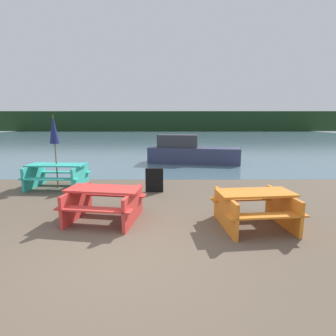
{
  "coord_description": "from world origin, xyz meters",
  "views": [
    {
      "loc": [
        0.82,
        -3.96,
        2.22
      ],
      "look_at": [
        0.79,
        3.5,
        0.85
      ],
      "focal_mm": 28.0,
      "sensor_mm": 36.0,
      "label": 1
    }
  ],
  "objects_px": {
    "boat": "(192,153)",
    "signboard": "(156,180)",
    "picnic_table_teal": "(58,173)",
    "picnic_table_red": "(105,201)",
    "picnic_table_orange": "(256,206)",
    "umbrella_navy": "(55,130)"
  },
  "relations": [
    {
      "from": "boat",
      "to": "signboard",
      "type": "xyz_separation_m",
      "value": [
        -1.6,
        -5.61,
        -0.18
      ]
    },
    {
      "from": "picnic_table_red",
      "to": "umbrella_navy",
      "type": "relative_size",
      "value": 0.75
    },
    {
      "from": "picnic_table_red",
      "to": "signboard",
      "type": "relative_size",
      "value": 2.38
    },
    {
      "from": "picnic_table_orange",
      "to": "boat",
      "type": "distance_m",
      "value": 8.32
    },
    {
      "from": "picnic_table_teal",
      "to": "boat",
      "type": "distance_m",
      "value": 7.0
    },
    {
      "from": "picnic_table_orange",
      "to": "umbrella_navy",
      "type": "distance_m",
      "value": 6.53
    },
    {
      "from": "boat",
      "to": "signboard",
      "type": "relative_size",
      "value": 6.41
    },
    {
      "from": "umbrella_navy",
      "to": "signboard",
      "type": "height_order",
      "value": "umbrella_navy"
    },
    {
      "from": "picnic_table_red",
      "to": "umbrella_navy",
      "type": "height_order",
      "value": "umbrella_navy"
    },
    {
      "from": "picnic_table_teal",
      "to": "picnic_table_red",
      "type": "bearing_deg",
      "value": -52.0
    },
    {
      "from": "signboard",
      "to": "umbrella_navy",
      "type": "bearing_deg",
      "value": 170.27
    },
    {
      "from": "picnic_table_teal",
      "to": "umbrella_navy",
      "type": "distance_m",
      "value": 1.43
    },
    {
      "from": "picnic_table_orange",
      "to": "picnic_table_red",
      "type": "height_order",
      "value": "picnic_table_orange"
    },
    {
      "from": "boat",
      "to": "signboard",
      "type": "distance_m",
      "value": 5.84
    },
    {
      "from": "boat",
      "to": "umbrella_navy",
      "type": "bearing_deg",
      "value": -123.86
    },
    {
      "from": "umbrella_navy",
      "to": "signboard",
      "type": "distance_m",
      "value": 3.63
    },
    {
      "from": "picnic_table_orange",
      "to": "boat",
      "type": "xyz_separation_m",
      "value": [
        -0.64,
        8.29,
        0.1
      ]
    },
    {
      "from": "picnic_table_orange",
      "to": "picnic_table_red",
      "type": "bearing_deg",
      "value": 173.75
    },
    {
      "from": "picnic_table_red",
      "to": "picnic_table_teal",
      "type": "xyz_separation_m",
      "value": [
        -2.25,
        2.88,
        0.03
      ]
    },
    {
      "from": "umbrella_navy",
      "to": "picnic_table_teal",
      "type": "bearing_deg",
      "value": 116.57
    },
    {
      "from": "boat",
      "to": "picnic_table_orange",
      "type": "bearing_deg",
      "value": -75.67
    },
    {
      "from": "signboard",
      "to": "picnic_table_orange",
      "type": "bearing_deg",
      "value": -50.19
    }
  ]
}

